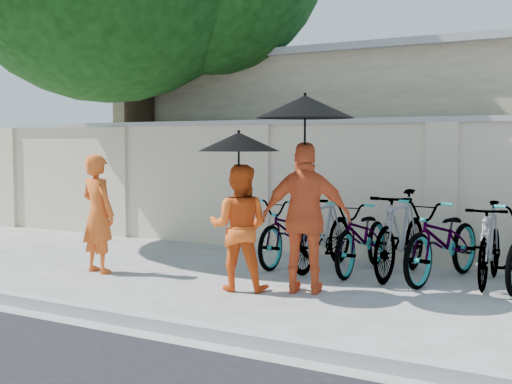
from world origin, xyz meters
The scene contains 15 objects.
ground centered at (0.00, 0.00, 0.00)m, with size 80.00×80.00×0.00m, color #B0B0B0.
kerb centered at (0.00, -1.70, 0.06)m, with size 40.00×0.16×0.12m, color #9A9A9A.
compound_wall centered at (1.00, 3.20, 1.00)m, with size 20.00×0.30×2.00m, color beige.
building_behind centered at (2.00, 7.00, 1.60)m, with size 14.00×6.00×3.20m, color beige.
monk_left centered at (-1.71, 0.16, 0.78)m, with size 0.57×0.37×1.56m, color #E3591C.
monk_center centered at (0.49, 0.19, 0.73)m, with size 0.71×0.56×1.47m, color #F45C19.
parasol_center centered at (0.54, 0.11, 1.73)m, with size 0.94×0.94×1.00m.
monk_right centered at (1.23, 0.46, 0.86)m, with size 1.01×0.42×1.73m, color #E75C29.
parasol_right centered at (1.25, 0.38, 2.12)m, with size 1.11×1.11×1.26m.
bike_0 centered at (0.18, 2.05, 0.48)m, with size 0.63×1.81×0.95m, color gray.
bike_1 centered at (0.72, 1.91, 0.52)m, with size 0.49×1.74×1.04m, color gray.
bike_2 centered at (1.27, 2.00, 0.48)m, with size 0.64×1.83×0.96m, color gray.
bike_3 centered at (1.81, 1.93, 0.56)m, with size 0.52×1.86×1.11m, color gray.
bike_4 centered at (2.36, 1.97, 0.52)m, with size 0.69×1.97×1.04m, color gray.
bike_5 centered at (2.90, 2.02, 0.50)m, with size 0.47×1.67×1.01m, color gray.
Camera 1 is at (4.97, -6.70, 1.72)m, focal length 50.00 mm.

